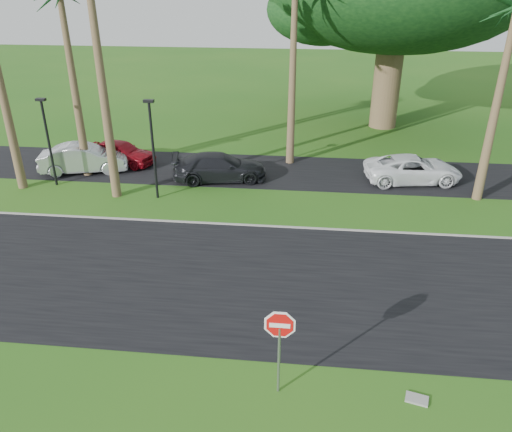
{
  "coord_description": "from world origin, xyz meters",
  "views": [
    {
      "loc": [
        0.96,
        -12.47,
        9.62
      ],
      "look_at": [
        -0.76,
        3.37,
        1.8
      ],
      "focal_mm": 35.0,
      "sensor_mm": 36.0,
      "label": 1
    }
  ],
  "objects_px": {
    "car_silver": "(84,159)",
    "car_minivan": "(413,169)",
    "car_red": "(120,153)",
    "car_dark": "(220,167)",
    "stop_sign_near": "(280,336)"
  },
  "relations": [
    {
      "from": "car_silver",
      "to": "car_dark",
      "type": "relative_size",
      "value": 0.95
    },
    {
      "from": "car_dark",
      "to": "car_red",
      "type": "bearing_deg",
      "value": 62.03
    },
    {
      "from": "car_red",
      "to": "car_minivan",
      "type": "distance_m",
      "value": 15.62
    },
    {
      "from": "stop_sign_near",
      "to": "car_red",
      "type": "relative_size",
      "value": 0.67
    },
    {
      "from": "stop_sign_near",
      "to": "car_red",
      "type": "bearing_deg",
      "value": 121.9
    },
    {
      "from": "stop_sign_near",
      "to": "car_minivan",
      "type": "xyz_separation_m",
      "value": [
        5.79,
        14.83,
        -1.11
      ]
    },
    {
      "from": "car_dark",
      "to": "car_minivan",
      "type": "relative_size",
      "value": 0.99
    },
    {
      "from": "car_red",
      "to": "car_minivan",
      "type": "bearing_deg",
      "value": -80.36
    },
    {
      "from": "stop_sign_near",
      "to": "car_dark",
      "type": "height_order",
      "value": "stop_sign_near"
    },
    {
      "from": "stop_sign_near",
      "to": "car_silver",
      "type": "bearing_deg",
      "value": 128.08
    },
    {
      "from": "car_silver",
      "to": "car_minivan",
      "type": "height_order",
      "value": "car_silver"
    },
    {
      "from": "car_red",
      "to": "car_dark",
      "type": "height_order",
      "value": "car_dark"
    },
    {
      "from": "car_minivan",
      "to": "car_silver",
      "type": "bearing_deg",
      "value": 83.34
    },
    {
      "from": "car_red",
      "to": "car_minivan",
      "type": "relative_size",
      "value": 0.82
    },
    {
      "from": "stop_sign_near",
      "to": "car_red",
      "type": "xyz_separation_m",
      "value": [
        -9.8,
        15.75,
        -1.11
      ]
    }
  ]
}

